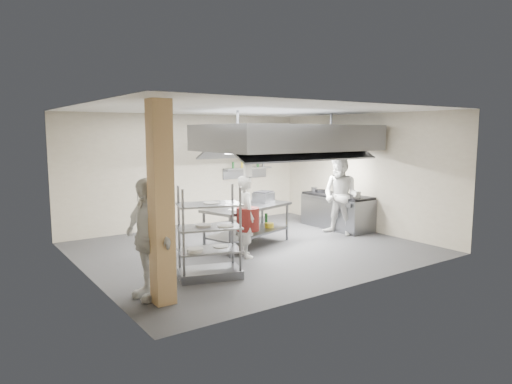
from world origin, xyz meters
TOP-DOWN VIEW (x-y plane):
  - floor at (0.00, 0.00)m, footprint 7.00×7.00m
  - ceiling at (0.00, 0.00)m, footprint 7.00×7.00m
  - wall_back at (0.00, 3.00)m, footprint 7.00×0.00m
  - wall_left at (-3.50, 0.00)m, footprint 0.00×6.00m
  - wall_right at (3.50, 0.00)m, footprint 0.00×6.00m
  - column at (-2.90, -1.90)m, footprint 0.30×0.30m
  - exhaust_hood at (1.30, 0.40)m, footprint 4.00×2.50m
  - hood_strip_a at (0.40, 0.40)m, footprint 1.60×0.12m
  - hood_strip_b at (2.20, 0.40)m, footprint 1.60×0.12m
  - wall_shelf at (1.80, 2.84)m, footprint 1.50×0.28m
  - island at (0.06, 0.25)m, footprint 2.33×1.48m
  - island_worktop at (0.06, 0.25)m, footprint 2.33×1.48m
  - island_undershelf at (0.06, 0.25)m, footprint 2.14×1.34m
  - pass_rack at (-1.75, -1.24)m, footprint 1.21×0.92m
  - cooking_range at (3.08, 0.50)m, footprint 0.80×2.00m
  - range_top at (3.08, 0.50)m, footprint 0.78×1.96m
  - chef_head at (-0.47, -0.48)m, footprint 0.55×0.69m
  - chef_line at (2.56, -0.13)m, footprint 0.94×1.09m
  - chef_plating at (-3.00, -1.57)m, footprint 0.66×1.16m
  - griddle at (0.66, 0.48)m, footprint 0.58×0.53m
  - wicker_basket at (0.20, 0.39)m, footprint 0.41×0.35m
  - stockpot at (2.90, -0.27)m, footprint 0.25×0.25m
  - plate_stack at (-1.75, -1.24)m, footprint 0.28×0.28m

SIDE VIEW (x-z plane):
  - floor at x=0.00m, z-range 0.00..0.00m
  - island_undershelf at x=0.06m, z-range 0.28..0.32m
  - wicker_basket at x=0.20m, z-range 0.32..0.47m
  - cooking_range at x=3.08m, z-range 0.00..0.84m
  - island at x=0.06m, z-range 0.00..0.91m
  - plate_stack at x=-1.75m, z-range 0.49..0.55m
  - pass_rack at x=-1.75m, z-range 0.00..1.61m
  - chef_head at x=-0.47m, z-range 0.00..1.66m
  - range_top at x=3.08m, z-range 0.84..0.90m
  - island_worktop at x=0.06m, z-range 0.85..0.91m
  - chef_plating at x=-3.00m, z-range 0.00..1.86m
  - chef_line at x=2.56m, z-range 0.00..1.95m
  - stockpot at x=2.90m, z-range 0.90..1.08m
  - griddle at x=0.66m, z-range 0.91..1.14m
  - wall_back at x=0.00m, z-range -2.00..5.00m
  - wall_left at x=-3.50m, z-range -1.50..4.50m
  - wall_right at x=3.50m, z-range -1.50..4.50m
  - column at x=-2.90m, z-range 0.00..3.00m
  - wall_shelf at x=1.80m, z-range 1.48..1.52m
  - hood_strip_a at x=0.40m, z-range 2.06..2.10m
  - hood_strip_b at x=2.20m, z-range 2.06..2.10m
  - exhaust_hood at x=1.30m, z-range 2.10..2.70m
  - ceiling at x=0.00m, z-range 3.00..3.00m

